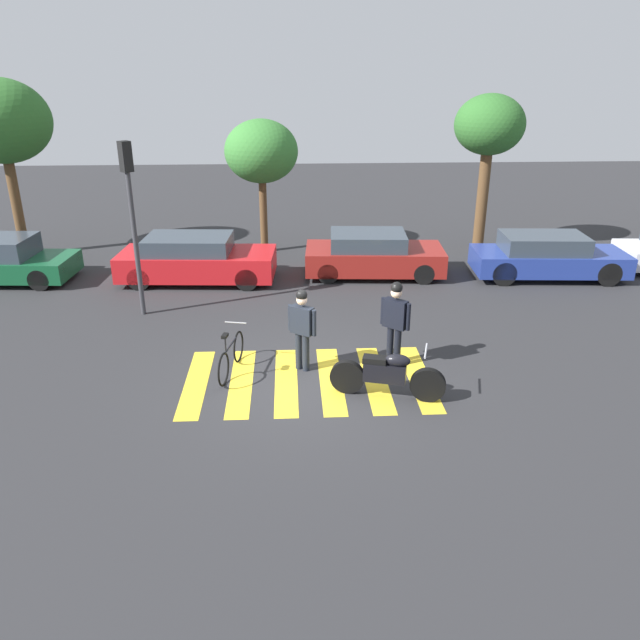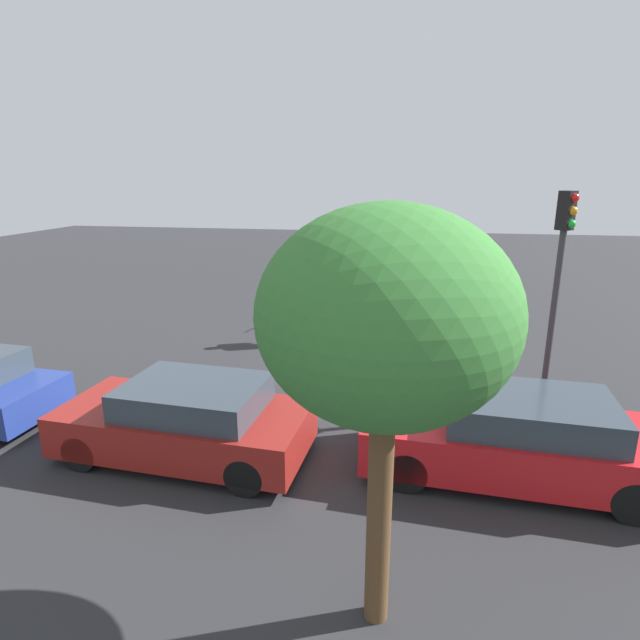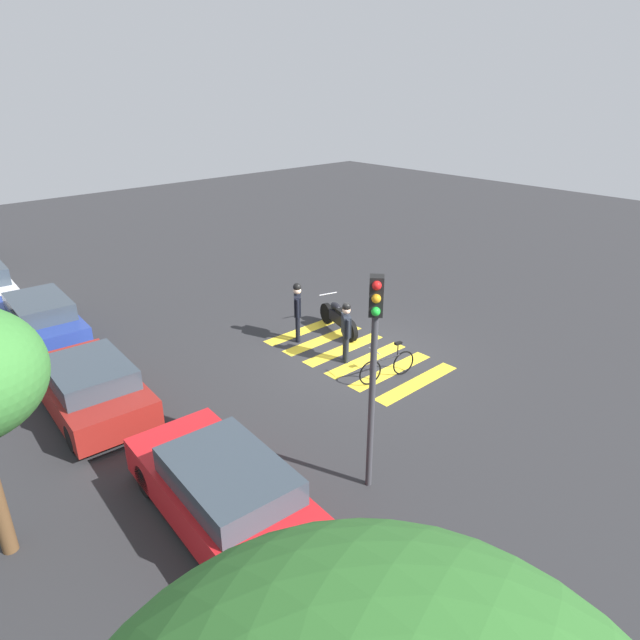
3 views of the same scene
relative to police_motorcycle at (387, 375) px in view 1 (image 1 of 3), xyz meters
The scene contains 14 objects.
ground_plane 1.70m from the police_motorcycle, 153.33° to the left, with size 60.00×60.00×0.00m, color #2B2B2D.
police_motorcycle is the anchor object (origin of this frame).
leaning_bicycle 3.25m from the police_motorcycle, 159.20° to the left, with size 0.51×1.73×1.00m.
officer_on_foot 1.53m from the police_motorcycle, 75.38° to the left, with size 0.55×0.47×1.85m.
officer_by_motorcycle 2.07m from the police_motorcycle, 141.81° to the left, with size 0.57×0.43×1.76m.
crosswalk_stripes 1.70m from the police_motorcycle, 153.33° to the left, with size 4.95×2.90×0.01m.
car_green_compact 12.62m from the police_motorcycle, 143.93° to the left, with size 4.09×2.04×1.32m.
car_red_convertible 8.46m from the police_motorcycle, 122.32° to the left, with size 4.58×2.11×1.35m.
car_maroon_wagon 7.49m from the police_motorcycle, 84.58° to the left, with size 4.20×2.13×1.31m.
car_blue_hatchback 9.07m from the police_motorcycle, 49.88° to the left, with size 4.51×2.01×1.31m.
traffic_light_pole 7.59m from the police_motorcycle, 140.54° to the left, with size 0.34×0.35×4.28m.
street_tree_near 15.23m from the police_motorcycle, 136.23° to the left, with size 3.03×3.03×5.59m.
street_tree_mid 10.91m from the police_motorcycle, 104.46° to the left, with size 2.37×2.37×4.34m.
street_tree_far 11.80m from the police_motorcycle, 65.01° to the left, with size 2.27×2.27×5.09m.
Camera 1 is at (-0.35, -11.06, 5.87)m, focal length 34.68 mm.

